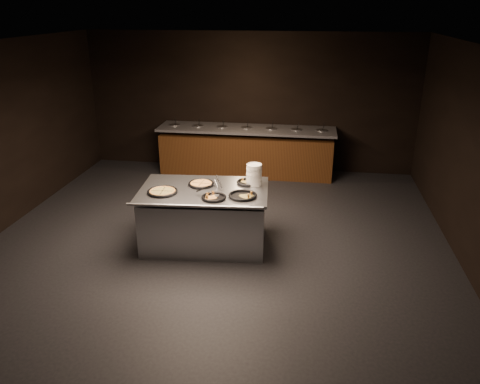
{
  "coord_description": "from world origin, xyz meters",
  "views": [
    {
      "loc": [
        1.29,
        -5.86,
        3.4
      ],
      "look_at": [
        0.36,
        0.3,
        0.89
      ],
      "focal_mm": 35.0,
      "sensor_mm": 36.0,
      "label": 1
    }
  ],
  "objects_px": {
    "plate_stack": "(254,175)",
    "pan_veggie_whole": "(162,191)",
    "pan_cheese_whole": "(201,184)",
    "serving_counter": "(205,218)"
  },
  "relations": [
    {
      "from": "plate_stack",
      "to": "pan_veggie_whole",
      "type": "distance_m",
      "value": 1.36
    },
    {
      "from": "serving_counter",
      "to": "plate_stack",
      "type": "height_order",
      "value": "plate_stack"
    },
    {
      "from": "serving_counter",
      "to": "plate_stack",
      "type": "relative_size",
      "value": 6.12
    },
    {
      "from": "plate_stack",
      "to": "pan_cheese_whole",
      "type": "relative_size",
      "value": 0.82
    },
    {
      "from": "pan_veggie_whole",
      "to": "pan_cheese_whole",
      "type": "xyz_separation_m",
      "value": [
        0.48,
        0.39,
        -0.0
      ]
    },
    {
      "from": "pan_cheese_whole",
      "to": "plate_stack",
      "type": "bearing_deg",
      "value": 9.12
    },
    {
      "from": "plate_stack",
      "to": "serving_counter",
      "type": "bearing_deg",
      "value": -158.31
    },
    {
      "from": "plate_stack",
      "to": "pan_veggie_whole",
      "type": "relative_size",
      "value": 0.73
    },
    {
      "from": "serving_counter",
      "to": "plate_stack",
      "type": "bearing_deg",
      "value": 17.1
    },
    {
      "from": "serving_counter",
      "to": "pan_cheese_whole",
      "type": "bearing_deg",
      "value": 110.87
    }
  ]
}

